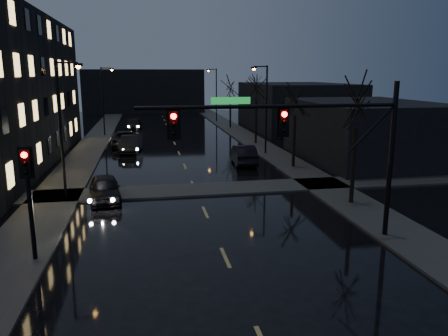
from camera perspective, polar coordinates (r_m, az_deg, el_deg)
name	(u,v)px	position (r m, az deg, el deg)	size (l,w,h in m)	color
sidewalk_left	(89,150)	(44.20, -17.27, 2.27)	(3.00, 140.00, 0.12)	#2D2D2B
sidewalk_right	(259,145)	(45.33, 4.59, 3.02)	(3.00, 140.00, 0.12)	#2D2D2B
sidewalk_cross	(196,190)	(27.88, -3.73, -2.84)	(40.00, 3.00, 0.12)	#2D2D2B
commercial_right_near	(366,131)	(39.22, 18.04, 4.62)	(10.00, 14.00, 5.00)	black
commercial_right_far	(296,106)	(59.85, 9.39, 7.98)	(12.00, 18.00, 6.00)	black
far_block	(144,91)	(86.31, -10.39, 9.88)	(22.00, 10.00, 8.00)	black
signal_mast	(311,133)	(18.71, 11.33, 4.51)	(11.11, 0.41, 7.00)	black
signal_pole_left	(28,188)	(18.33, -24.18, -2.41)	(0.35, 0.41, 4.53)	black
tree_near	(358,94)	(25.02, 17.08, 9.22)	(3.52, 3.52, 8.08)	black
tree_mid_a	(296,93)	(34.23, 9.34, 9.62)	(3.30, 3.30, 7.58)	black
tree_mid_b	(257,80)	(45.70, 4.28, 11.35)	(3.74, 3.74, 8.59)	black
tree_far	(230,83)	(59.36, 0.84, 11.06)	(3.43, 3.43, 7.88)	black
streetlight_l_near	(64,119)	(26.77, -20.18, 6.07)	(1.53, 0.28, 8.00)	black
streetlight_l_far	(104,95)	(53.51, -15.35, 9.12)	(1.53, 0.28, 8.00)	black
streetlight_r_mid	(264,102)	(39.76, 5.26, 8.56)	(1.53, 0.28, 8.00)	black
streetlight_r_far	(215,90)	(67.13, -1.19, 10.10)	(1.53, 0.28, 8.00)	black
oncoming_car_a	(105,188)	(26.44, -15.32, -2.60)	(1.73, 4.29, 1.46)	black
oncoming_car_b	(131,144)	(42.10, -12.08, 3.08)	(1.67, 4.79, 1.58)	black
oncoming_car_c	(125,139)	(45.38, -12.81, 3.69)	(2.59, 5.61, 1.56)	black
oncoming_car_d	(134,124)	(59.43, -11.72, 5.61)	(1.91, 4.70, 1.37)	black
lead_car	(243,154)	(35.83, 2.54, 1.78)	(1.69, 4.85, 1.60)	black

